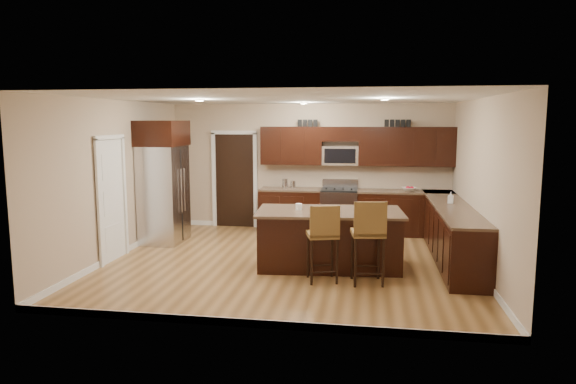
% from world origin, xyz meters
% --- Properties ---
extents(floor, '(6.00, 6.00, 0.00)m').
position_xyz_m(floor, '(0.00, 0.00, 0.00)').
color(floor, olive).
rests_on(floor, ground).
extents(ceiling, '(6.00, 6.00, 0.00)m').
position_xyz_m(ceiling, '(0.00, 0.00, 2.70)').
color(ceiling, silver).
rests_on(ceiling, wall_back).
extents(wall_back, '(6.00, 0.00, 6.00)m').
position_xyz_m(wall_back, '(0.00, 2.75, 1.35)').
color(wall_back, tan).
rests_on(wall_back, floor).
extents(wall_left, '(0.00, 5.50, 5.50)m').
position_xyz_m(wall_left, '(-3.00, 0.00, 1.35)').
color(wall_left, tan).
rests_on(wall_left, floor).
extents(wall_right, '(0.00, 5.50, 5.50)m').
position_xyz_m(wall_right, '(3.00, 0.00, 1.35)').
color(wall_right, tan).
rests_on(wall_right, floor).
extents(base_cabinets, '(4.02, 3.96, 0.92)m').
position_xyz_m(base_cabinets, '(1.90, 1.45, 0.46)').
color(base_cabinets, black).
rests_on(base_cabinets, floor).
extents(upper_cabinets, '(4.00, 0.33, 0.80)m').
position_xyz_m(upper_cabinets, '(1.04, 2.58, 1.84)').
color(upper_cabinets, black).
rests_on(upper_cabinets, wall_back).
extents(range, '(0.76, 0.64, 1.11)m').
position_xyz_m(range, '(0.68, 2.45, 0.47)').
color(range, silver).
rests_on(range, floor).
extents(microwave, '(0.76, 0.31, 0.40)m').
position_xyz_m(microwave, '(0.68, 2.60, 1.62)').
color(microwave, silver).
rests_on(microwave, upper_cabinets).
extents(doorway, '(0.85, 0.03, 2.06)m').
position_xyz_m(doorway, '(-1.65, 2.73, 1.03)').
color(doorway, black).
rests_on(doorway, floor).
extents(pantry_door, '(0.03, 0.80, 2.04)m').
position_xyz_m(pantry_door, '(-2.98, -0.30, 1.02)').
color(pantry_door, white).
rests_on(pantry_door, floor).
extents(letter_decor, '(2.20, 0.03, 0.15)m').
position_xyz_m(letter_decor, '(0.90, 2.58, 2.29)').
color(letter_decor, black).
rests_on(letter_decor, upper_cabinets).
extents(island, '(2.41, 1.39, 0.92)m').
position_xyz_m(island, '(0.67, -0.11, 0.43)').
color(island, black).
rests_on(island, floor).
extents(stool_mid, '(0.53, 0.53, 1.15)m').
position_xyz_m(stool_mid, '(0.64, -0.96, 0.72)').
color(stool_mid, olive).
rests_on(stool_mid, floor).
extents(stool_right, '(0.52, 0.52, 1.23)m').
position_xyz_m(stool_right, '(1.29, -0.96, 0.77)').
color(stool_right, olive).
rests_on(stool_right, floor).
extents(refrigerator, '(0.79, 1.00, 2.35)m').
position_xyz_m(refrigerator, '(-2.62, 1.07, 1.20)').
color(refrigerator, silver).
rests_on(refrigerator, floor).
extents(floor_mat, '(0.94, 0.68, 0.01)m').
position_xyz_m(floor_mat, '(-0.17, 1.41, 0.01)').
color(floor_mat, brown).
rests_on(floor_mat, floor).
extents(fruit_bowl, '(0.36, 0.36, 0.07)m').
position_xyz_m(fruit_bowl, '(2.11, 2.45, 0.96)').
color(fruit_bowl, silver).
rests_on(fruit_bowl, base_cabinets).
extents(soap_bottle, '(0.11, 0.11, 0.20)m').
position_xyz_m(soap_bottle, '(2.70, 0.95, 1.02)').
color(soap_bottle, '#B2B2B2').
rests_on(soap_bottle, base_cabinets).
extents(canister_tall, '(0.12, 0.12, 0.20)m').
position_xyz_m(canister_tall, '(-0.48, 2.45, 1.02)').
color(canister_tall, silver).
rests_on(canister_tall, base_cabinets).
extents(canister_short, '(0.11, 0.11, 0.16)m').
position_xyz_m(canister_short, '(-0.30, 2.45, 1.00)').
color(canister_short, silver).
rests_on(canister_short, base_cabinets).
extents(island_jar, '(0.10, 0.10, 0.10)m').
position_xyz_m(island_jar, '(0.17, -0.11, 0.97)').
color(island_jar, white).
rests_on(island_jar, island).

